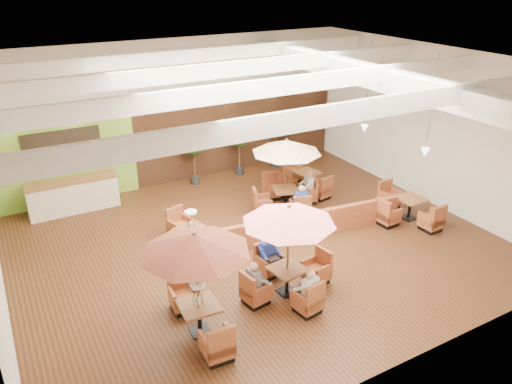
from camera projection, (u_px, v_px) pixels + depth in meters
room at (243, 120)px, 15.03m from camera, size 14.04×14.00×5.52m
service_counter at (73, 196)px, 17.31m from camera, size 3.00×0.75×1.18m
booth_divider at (315, 224)px, 15.76m from camera, size 6.16×0.95×0.86m
table_0 at (196, 258)px, 10.91m from camera, size 2.48×2.65×2.69m
table_1 at (288, 234)px, 12.45m from camera, size 2.58×2.58×2.58m
table_2 at (286, 161)px, 17.01m from camera, size 2.68×2.68×2.59m
table_3 at (192, 237)px, 14.85m from camera, size 1.07×2.73×1.55m
table_4 at (403, 210)px, 16.75m from camera, size 1.75×2.59×0.96m
table_5 at (301, 183)px, 18.94m from camera, size 1.76×2.56×0.93m
topiary_0 at (193, 146)px, 19.13m from camera, size 0.89×0.89×2.08m
topiary_1 at (239, 138)px, 20.00m from camera, size 0.91×0.91×2.10m
topiary_2 at (276, 128)px, 20.71m from camera, size 0.99×0.99×2.29m
diner_0 at (308, 286)px, 12.11m from camera, size 0.44×0.40×0.80m
diner_1 at (269, 251)px, 13.61m from camera, size 0.40×0.33×0.80m
diner_2 at (256, 278)px, 12.45m from camera, size 0.30×0.38×0.76m
diner_3 at (301, 198)px, 16.68m from camera, size 0.44×0.41×0.80m
diner_4 at (308, 183)px, 17.86m from camera, size 0.36×0.41×0.77m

